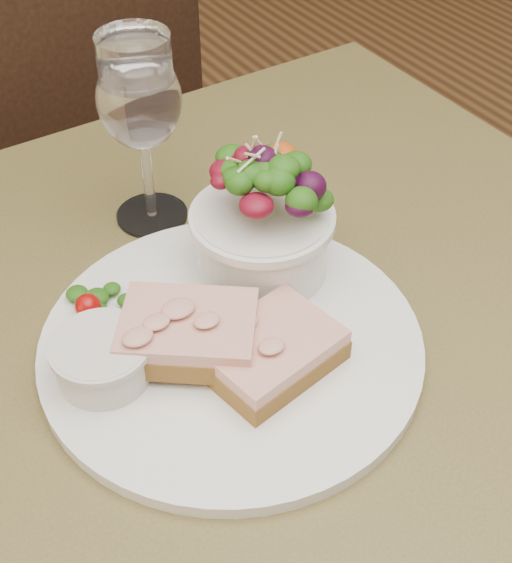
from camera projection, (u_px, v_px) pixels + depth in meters
cafe_table at (268, 417)px, 0.72m from camera, size 0.80×0.80×0.75m
chair_far at (52, 277)px, 1.39m from camera, size 0.51×0.51×0.90m
dinner_plate at (231, 344)px, 0.64m from camera, size 0.31×0.31×0.01m
sandwich_front at (271, 351)px, 0.60m from camera, size 0.11×0.09×0.03m
sandwich_back at (189, 332)px, 0.61m from camera, size 0.13×0.13×0.03m
ramekin at (102, 358)px, 0.59m from camera, size 0.07×0.07×0.04m
salad_bowl at (262, 215)px, 0.66m from camera, size 0.12×0.12×0.13m
garnish at (96, 300)px, 0.66m from camera, size 0.05×0.04×0.02m
wine_glass at (140, 106)px, 0.69m from camera, size 0.08×0.08×0.18m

